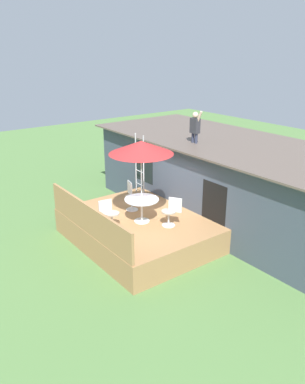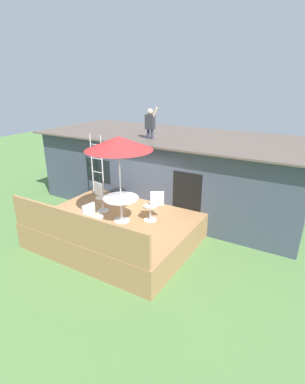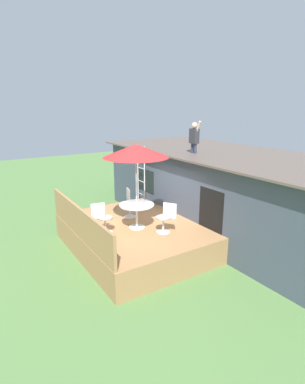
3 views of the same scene
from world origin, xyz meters
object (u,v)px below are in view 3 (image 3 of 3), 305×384
object	(u,v)px
patio_table	(137,209)
patio_umbrella	(136,151)
person_figure	(194,136)
patio_chair_right	(166,218)
patio_chair_left	(129,203)
patio_chair_near	(103,218)
step_ladder	(141,175)

from	to	relation	value
patio_table	patio_umbrella	world-z (taller)	patio_umbrella
person_figure	patio_chair_right	xyz separation A→B (m)	(1.35, -2.12, -2.14)
patio_umbrella	patio_chair_left	xyz separation A→B (m)	(-1.00, 0.29, -1.89)
patio_chair_right	patio_table	bearing A→B (deg)	0.00
patio_umbrella	patio_chair_right	size ratio (longest dim) A/B	2.76
patio_table	patio_chair_near	xyz separation A→B (m)	(-0.18, -1.03, -0.13)
patio_table	step_ladder	bearing A→B (deg)	146.18
patio_chair_left	patio_chair_near	world-z (taller)	same
person_figure	patio_table	bearing A→B (deg)	-77.78
patio_chair_left	patio_chair_near	size ratio (longest dim) A/B	1.00
patio_table	patio_chair_left	world-z (taller)	patio_chair_left
step_ladder	person_figure	world-z (taller)	person_figure
patio_table	person_figure	bearing A→B (deg)	102.22
patio_chair_left	patio_chair_near	bearing A→B (deg)	-42.20
step_ladder	person_figure	distance (m)	2.45
person_figure	patio_chair_left	distance (m)	3.21
patio_umbrella	step_ladder	distance (m)	2.75
patio_chair_near	patio_table	bearing A→B (deg)	0.00
step_ladder	patio_chair_right	world-z (taller)	step_ladder
patio_table	patio_chair_left	size ratio (longest dim) A/B	1.13
patio_table	patio_chair_right	distance (m)	0.94
patio_chair_right	patio_umbrella	bearing A→B (deg)	0.00
person_figure	patio_chair_right	world-z (taller)	person_figure
patio_chair_right	person_figure	bearing A→B (deg)	-90.70
patio_chair_right	patio_chair_near	size ratio (longest dim) A/B	1.00
patio_umbrella	patio_chair_right	distance (m)	2.11
patio_chair_right	patio_chair_near	distance (m)	1.82
patio_umbrella	person_figure	distance (m)	2.70
patio_table	patio_chair_right	bearing A→B (deg)	33.25
person_figure	patio_chair_left	world-z (taller)	person_figure
patio_table	patio_chair_left	distance (m)	1.05
patio_table	patio_chair_left	xyz separation A→B (m)	(-1.00, 0.29, -0.13)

